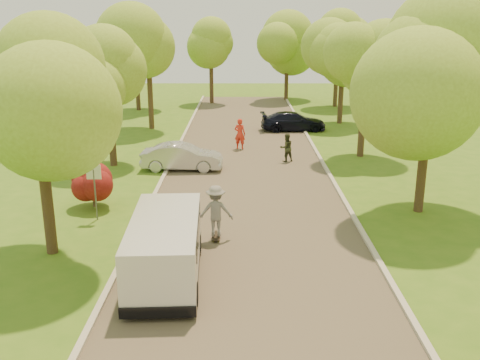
{
  "coord_description": "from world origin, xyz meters",
  "views": [
    {
      "loc": [
        -0.29,
        -15.15,
        7.34
      ],
      "look_at": [
        -0.33,
        4.98,
        1.3
      ],
      "focal_mm": 40.0,
      "sensor_mm": 36.0,
      "label": 1
    }
  ],
  "objects_px": {
    "silver_sedan": "(182,157)",
    "dark_sedan": "(293,121)",
    "person_olive": "(286,148)",
    "minivan": "(165,247)",
    "longboard": "(216,236)",
    "skateboarder": "(216,211)",
    "street_sign": "(94,181)",
    "person_striped": "(240,134)"
  },
  "relations": [
    {
      "from": "skateboarder",
      "to": "person_olive",
      "type": "relative_size",
      "value": 1.19
    },
    {
      "from": "street_sign",
      "to": "skateboarder",
      "type": "xyz_separation_m",
      "value": [
        4.64,
        -1.84,
        -0.53
      ]
    },
    {
      "from": "silver_sedan",
      "to": "dark_sedan",
      "type": "height_order",
      "value": "silver_sedan"
    },
    {
      "from": "longboard",
      "to": "person_olive",
      "type": "distance_m",
      "value": 11.16
    },
    {
      "from": "silver_sedan",
      "to": "person_olive",
      "type": "height_order",
      "value": "person_olive"
    },
    {
      "from": "person_striped",
      "to": "person_olive",
      "type": "bearing_deg",
      "value": 147.65
    },
    {
      "from": "longboard",
      "to": "skateboarder",
      "type": "height_order",
      "value": "skateboarder"
    },
    {
      "from": "person_striped",
      "to": "minivan",
      "type": "bearing_deg",
      "value": 99.51
    },
    {
      "from": "dark_sedan",
      "to": "skateboarder",
      "type": "bearing_deg",
      "value": 162.68
    },
    {
      "from": "dark_sedan",
      "to": "person_olive",
      "type": "distance_m",
      "value": 8.51
    },
    {
      "from": "skateboarder",
      "to": "person_striped",
      "type": "xyz_separation_m",
      "value": [
        0.8,
        13.55,
        -0.12
      ]
    },
    {
      "from": "minivan",
      "to": "person_olive",
      "type": "bearing_deg",
      "value": 68.4
    },
    {
      "from": "minivan",
      "to": "skateboarder",
      "type": "relative_size",
      "value": 2.78
    },
    {
      "from": "person_olive",
      "to": "person_striped",
      "type": "bearing_deg",
      "value": -70.19
    },
    {
      "from": "skateboarder",
      "to": "minivan",
      "type": "bearing_deg",
      "value": 64.15
    },
    {
      "from": "minivan",
      "to": "street_sign",
      "type": "bearing_deg",
      "value": 121.81
    },
    {
      "from": "street_sign",
      "to": "longboard",
      "type": "distance_m",
      "value": 5.2
    },
    {
      "from": "minivan",
      "to": "longboard",
      "type": "xyz_separation_m",
      "value": [
        1.34,
        2.95,
        -0.88
      ]
    },
    {
      "from": "dark_sedan",
      "to": "person_olive",
      "type": "relative_size",
      "value": 2.91
    },
    {
      "from": "skateboarder",
      "to": "street_sign",
      "type": "bearing_deg",
      "value": -23.07
    },
    {
      "from": "street_sign",
      "to": "longboard",
      "type": "xyz_separation_m",
      "value": [
        4.64,
        -1.84,
        -1.46
      ]
    },
    {
      "from": "dark_sedan",
      "to": "skateboarder",
      "type": "height_order",
      "value": "skateboarder"
    },
    {
      "from": "minivan",
      "to": "dark_sedan",
      "type": "relative_size",
      "value": 1.14
    },
    {
      "from": "longboard",
      "to": "person_striped",
      "type": "distance_m",
      "value": 13.6
    },
    {
      "from": "street_sign",
      "to": "person_striped",
      "type": "distance_m",
      "value": 12.93
    },
    {
      "from": "minivan",
      "to": "person_striped",
      "type": "distance_m",
      "value": 16.64
    },
    {
      "from": "dark_sedan",
      "to": "longboard",
      "type": "height_order",
      "value": "dark_sedan"
    },
    {
      "from": "street_sign",
      "to": "dark_sedan",
      "type": "height_order",
      "value": "street_sign"
    },
    {
      "from": "silver_sedan",
      "to": "street_sign",
      "type": "bearing_deg",
      "value": 162.85
    },
    {
      "from": "minivan",
      "to": "dark_sedan",
      "type": "distance_m",
      "value": 22.78
    },
    {
      "from": "silver_sedan",
      "to": "person_olive",
      "type": "bearing_deg",
      "value": -71.1
    },
    {
      "from": "minivan",
      "to": "skateboarder",
      "type": "height_order",
      "value": "skateboarder"
    },
    {
      "from": "silver_sedan",
      "to": "dark_sedan",
      "type": "distance_m",
      "value": 12.05
    },
    {
      "from": "person_striped",
      "to": "person_olive",
      "type": "height_order",
      "value": "person_striped"
    },
    {
      "from": "person_striped",
      "to": "dark_sedan",
      "type": "bearing_deg",
      "value": -106.65
    },
    {
      "from": "silver_sedan",
      "to": "person_striped",
      "type": "xyz_separation_m",
      "value": [
        2.94,
        4.55,
        0.24
      ]
    },
    {
      "from": "person_olive",
      "to": "street_sign",
      "type": "bearing_deg",
      "value": 27.01
    },
    {
      "from": "person_striped",
      "to": "person_olive",
      "type": "relative_size",
      "value": 1.19
    },
    {
      "from": "dark_sedan",
      "to": "skateboarder",
      "type": "xyz_separation_m",
      "value": [
        -4.46,
        -19.08,
        0.38
      ]
    },
    {
      "from": "dark_sedan",
      "to": "person_olive",
      "type": "height_order",
      "value": "person_olive"
    },
    {
      "from": "dark_sedan",
      "to": "silver_sedan",
      "type": "bearing_deg",
      "value": 142.62
    },
    {
      "from": "person_olive",
      "to": "longboard",
      "type": "bearing_deg",
      "value": 51.82
    }
  ]
}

